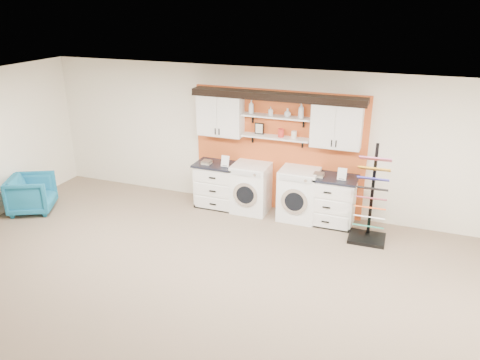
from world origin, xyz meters
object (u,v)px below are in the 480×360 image
at_px(washer, 251,188).
at_px(sample_rack, 370,211).
at_px(base_cabinet_right, 330,200).
at_px(base_cabinet_left, 219,185).
at_px(dryer, 299,194).
at_px(armchair, 32,194).

xyz_separation_m(washer, sample_rack, (2.33, -0.41, 0.05)).
distance_m(base_cabinet_right, sample_rack, 0.88).
bearing_deg(base_cabinet_left, sample_rack, -7.77).
height_order(dryer, armchair, dryer).
bearing_deg(washer, base_cabinet_right, 0.12).
bearing_deg(base_cabinet_right, sample_rack, -28.25).
height_order(base_cabinet_left, washer, washer).
relative_size(base_cabinet_left, base_cabinet_right, 0.96).
relative_size(dryer, sample_rack, 0.58).
xyz_separation_m(dryer, sample_rack, (1.36, -0.41, 0.04)).
relative_size(dryer, armchair, 1.23).
relative_size(base_cabinet_right, sample_rack, 0.56).
relative_size(washer, sample_rack, 0.57).
height_order(washer, sample_rack, sample_rack).
bearing_deg(armchair, base_cabinet_right, -101.63).
distance_m(base_cabinet_right, washer, 1.56).
bearing_deg(armchair, washer, -96.17).
xyz_separation_m(dryer, armchair, (-5.04, -1.56, -0.13)).
distance_m(base_cabinet_left, armchair, 3.72).
bearing_deg(base_cabinet_right, washer, -179.88).
xyz_separation_m(base_cabinet_right, dryer, (-0.59, -0.00, 0.03)).
height_order(sample_rack, armchair, sample_rack).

